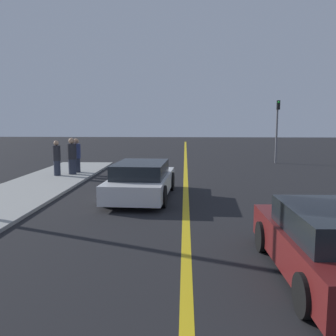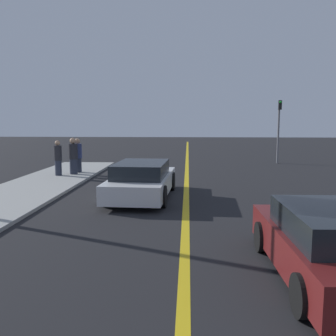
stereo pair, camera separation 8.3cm
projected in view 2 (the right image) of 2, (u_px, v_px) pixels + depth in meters
road_center_line at (187, 185)px, 15.37m from camera, size 0.20×60.00×0.01m
car_near_right_lane at (330, 245)px, 6.19m from camera, size 1.92×4.15×1.25m
car_ahead_center at (142, 180)px, 12.76m from camera, size 2.15×4.70×1.24m
pedestrian_near_curb at (58, 158)px, 17.17m from camera, size 0.35×0.35×1.61m
pedestrian_mid_group at (73, 156)px, 17.59m from camera, size 0.42×0.42×1.71m
pedestrian_far_standing at (78, 156)px, 18.22m from camera, size 0.40×0.40×1.65m
traffic_light at (279, 125)px, 22.60m from camera, size 0.18×0.40×3.80m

